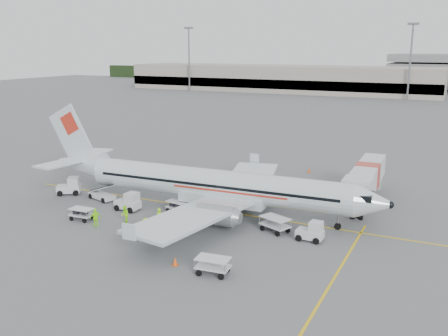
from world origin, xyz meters
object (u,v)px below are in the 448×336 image
(belt_loader, at_px, (102,189))
(tug_aft, at_px, (68,186))
(jet_bridge, at_px, (367,183))
(tug_fore, at_px, (310,231))
(aircraft, at_px, (216,164))
(tug_mid, at_px, (128,201))

(belt_loader, relative_size, tug_aft, 1.76)
(jet_bridge, xyz_separation_m, tug_fore, (-2.24, -12.44, -1.18))
(aircraft, distance_m, jet_bridge, 15.78)
(belt_loader, xyz_separation_m, tug_mid, (4.51, -1.66, -0.24))
(belt_loader, xyz_separation_m, tug_aft, (-4.49, 0.00, -0.22))
(tug_fore, bearing_deg, belt_loader, 177.71)
(aircraft, relative_size, tug_fore, 15.90)
(tug_fore, bearing_deg, tug_aft, 178.34)
(jet_bridge, height_order, tug_fore, jet_bridge)
(jet_bridge, height_order, belt_loader, jet_bridge)
(jet_bridge, distance_m, tug_fore, 12.70)
(aircraft, height_order, belt_loader, aircraft)
(belt_loader, xyz_separation_m, tug_fore, (22.68, -1.52, -0.32))
(tug_fore, xyz_separation_m, tug_mid, (-18.17, -0.14, 0.08))
(tug_fore, relative_size, tug_mid, 0.91)
(jet_bridge, bearing_deg, belt_loader, -158.31)
(aircraft, relative_size, tug_aft, 14.23)
(aircraft, relative_size, tug_mid, 14.54)
(aircraft, xyz_separation_m, tug_fore, (10.11, -2.99, -3.90))
(belt_loader, bearing_deg, aircraft, 23.21)
(aircraft, distance_m, tug_fore, 11.24)
(jet_bridge, bearing_deg, aircraft, -144.54)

